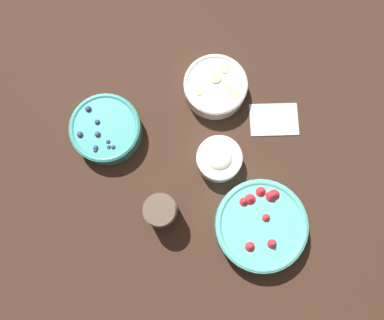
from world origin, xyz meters
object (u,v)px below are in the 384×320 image
Objects in this scene: bowl_strawberries at (260,225)px; jar_chocolate at (161,211)px; bowl_bananas at (215,87)px; bowl_cream at (219,159)px; bowl_blueberries at (106,129)px.

jar_chocolate is (0.25, -0.04, 0.01)m from bowl_strawberries.
bowl_bananas is at bearing -74.84° from bowl_strawberries.
jar_chocolate reaches higher than bowl_cream.
bowl_strawberries is at bearing 105.16° from bowl_bananas.
bowl_cream is 1.23× the size of jar_chocolate.
bowl_cream is at bearing -138.77° from jar_chocolate.
bowl_bananas is 0.20m from bowl_cream.
bowl_blueberries is at bearing 21.04° from bowl_bananas.
jar_chocolate is at bearing 66.00° from bowl_bananas.
bowl_strawberries reaches higher than bowl_bananas.
jar_chocolate is (0.15, 0.33, 0.01)m from bowl_bananas.
bowl_cream is at bearing -60.36° from bowl_strawberries.
bowl_strawberries is at bearing 146.74° from bowl_blueberries.
bowl_strawberries reaches higher than bowl_blueberries.
jar_chocolate reaches higher than bowl_strawberries.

